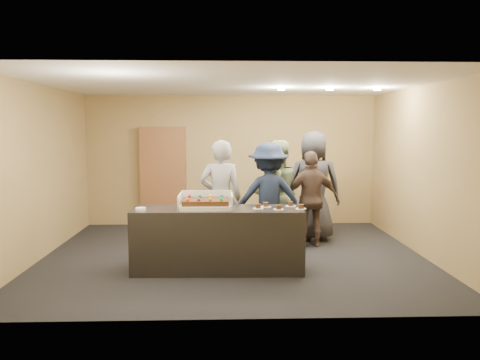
{
  "coord_description": "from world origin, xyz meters",
  "views": [
    {
      "loc": [
        -0.14,
        -7.29,
        2.03
      ],
      "look_at": [
        0.1,
        0.0,
        1.22
      ],
      "focal_mm": 35.0,
      "sensor_mm": 36.0,
      "label": 1
    }
  ],
  "objects_px": {
    "person_server_grey": "(221,198)",
    "person_sage_man": "(276,193)",
    "person_dark_suit": "(313,186)",
    "sheet_cake": "(206,202)",
    "person_brown_extra": "(311,199)",
    "person_navy_man": "(268,197)",
    "cake_box": "(206,205)",
    "serving_counter": "(218,239)",
    "storage_cabinet": "(163,176)",
    "plate_stack": "(141,209)"
  },
  "relations": [
    {
      "from": "person_server_grey",
      "to": "person_sage_man",
      "type": "relative_size",
      "value": 1.01
    },
    {
      "from": "person_sage_man",
      "to": "person_dark_suit",
      "type": "relative_size",
      "value": 0.92
    },
    {
      "from": "sheet_cake",
      "to": "person_brown_extra",
      "type": "bearing_deg",
      "value": 37.24
    },
    {
      "from": "person_navy_man",
      "to": "person_sage_man",
      "type": "bearing_deg",
      "value": -118.5
    },
    {
      "from": "sheet_cake",
      "to": "person_server_grey",
      "type": "height_order",
      "value": "person_server_grey"
    },
    {
      "from": "cake_box",
      "to": "person_brown_extra",
      "type": "height_order",
      "value": "person_brown_extra"
    },
    {
      "from": "serving_counter",
      "to": "cake_box",
      "type": "bearing_deg",
      "value": 171.87
    },
    {
      "from": "storage_cabinet",
      "to": "plate_stack",
      "type": "relative_size",
      "value": 14.08
    },
    {
      "from": "cake_box",
      "to": "person_sage_man",
      "type": "relative_size",
      "value": 0.41
    },
    {
      "from": "person_server_grey",
      "to": "person_brown_extra",
      "type": "xyz_separation_m",
      "value": [
        1.55,
        0.52,
        -0.1
      ]
    },
    {
      "from": "cake_box",
      "to": "sheet_cake",
      "type": "distance_m",
      "value": 0.06
    },
    {
      "from": "serving_counter",
      "to": "storage_cabinet",
      "type": "height_order",
      "value": "storage_cabinet"
    },
    {
      "from": "serving_counter",
      "to": "person_dark_suit",
      "type": "bearing_deg",
      "value": 47.89
    },
    {
      "from": "storage_cabinet",
      "to": "sheet_cake",
      "type": "bearing_deg",
      "value": -72.28
    },
    {
      "from": "person_sage_man",
      "to": "person_brown_extra",
      "type": "relative_size",
      "value": 1.11
    },
    {
      "from": "person_server_grey",
      "to": "person_dark_suit",
      "type": "height_order",
      "value": "person_dark_suit"
    },
    {
      "from": "plate_stack",
      "to": "person_server_grey",
      "type": "xyz_separation_m",
      "value": [
        1.1,
        0.93,
        0.0
      ]
    },
    {
      "from": "sheet_cake",
      "to": "person_dark_suit",
      "type": "relative_size",
      "value": 0.32
    },
    {
      "from": "serving_counter",
      "to": "person_server_grey",
      "type": "relative_size",
      "value": 1.3
    },
    {
      "from": "plate_stack",
      "to": "person_server_grey",
      "type": "distance_m",
      "value": 1.44
    },
    {
      "from": "person_sage_man",
      "to": "person_navy_man",
      "type": "xyz_separation_m",
      "value": [
        -0.17,
        -0.37,
        -0.01
      ]
    },
    {
      "from": "serving_counter",
      "to": "sheet_cake",
      "type": "relative_size",
      "value": 3.72
    },
    {
      "from": "person_brown_extra",
      "to": "storage_cabinet",
      "type": "bearing_deg",
      "value": -42.53
    },
    {
      "from": "person_sage_man",
      "to": "serving_counter",
      "type": "bearing_deg",
      "value": 33.88
    },
    {
      "from": "sheet_cake",
      "to": "person_sage_man",
      "type": "xyz_separation_m",
      "value": [
        1.16,
        1.43,
        -0.09
      ]
    },
    {
      "from": "storage_cabinet",
      "to": "person_navy_man",
      "type": "relative_size",
      "value": 1.15
    },
    {
      "from": "cake_box",
      "to": "person_server_grey",
      "type": "relative_size",
      "value": 0.41
    },
    {
      "from": "person_brown_extra",
      "to": "cake_box",
      "type": "bearing_deg",
      "value": 27.71
    },
    {
      "from": "cake_box",
      "to": "sheet_cake",
      "type": "relative_size",
      "value": 1.17
    },
    {
      "from": "cake_box",
      "to": "person_navy_man",
      "type": "xyz_separation_m",
      "value": [
        0.99,
        1.03,
        -0.05
      ]
    },
    {
      "from": "serving_counter",
      "to": "person_sage_man",
      "type": "xyz_separation_m",
      "value": [
        0.99,
        1.43,
        0.46
      ]
    },
    {
      "from": "cake_box",
      "to": "plate_stack",
      "type": "relative_size",
      "value": 5.16
    },
    {
      "from": "serving_counter",
      "to": "person_navy_man",
      "type": "xyz_separation_m",
      "value": [
        0.82,
        1.06,
        0.45
      ]
    },
    {
      "from": "sheet_cake",
      "to": "person_server_grey",
      "type": "relative_size",
      "value": 0.35
    },
    {
      "from": "storage_cabinet",
      "to": "plate_stack",
      "type": "xyz_separation_m",
      "value": [
        0.12,
        -3.29,
        -0.11
      ]
    },
    {
      "from": "serving_counter",
      "to": "cake_box",
      "type": "relative_size",
      "value": 3.18
    },
    {
      "from": "person_server_grey",
      "to": "person_brown_extra",
      "type": "distance_m",
      "value": 1.64
    },
    {
      "from": "person_server_grey",
      "to": "person_dark_suit",
      "type": "xyz_separation_m",
      "value": [
        1.67,
        1.0,
        0.07
      ]
    },
    {
      "from": "plate_stack",
      "to": "person_brown_extra",
      "type": "relative_size",
      "value": 0.09
    },
    {
      "from": "person_server_grey",
      "to": "person_sage_man",
      "type": "height_order",
      "value": "person_server_grey"
    },
    {
      "from": "person_server_grey",
      "to": "person_dark_suit",
      "type": "bearing_deg",
      "value": -149.83
    },
    {
      "from": "serving_counter",
      "to": "storage_cabinet",
      "type": "xyz_separation_m",
      "value": [
        -1.18,
        3.17,
        0.58
      ]
    },
    {
      "from": "plate_stack",
      "to": "person_brown_extra",
      "type": "height_order",
      "value": "person_brown_extra"
    },
    {
      "from": "serving_counter",
      "to": "person_server_grey",
      "type": "height_order",
      "value": "person_server_grey"
    },
    {
      "from": "storage_cabinet",
      "to": "person_brown_extra",
      "type": "distance_m",
      "value": 3.32
    },
    {
      "from": "person_server_grey",
      "to": "person_navy_man",
      "type": "xyz_separation_m",
      "value": [
        0.78,
        0.25,
        -0.02
      ]
    },
    {
      "from": "person_server_grey",
      "to": "person_brown_extra",
      "type": "relative_size",
      "value": 1.12
    },
    {
      "from": "cake_box",
      "to": "plate_stack",
      "type": "distance_m",
      "value": 0.91
    },
    {
      "from": "person_server_grey",
      "to": "person_navy_man",
      "type": "bearing_deg",
      "value": -162.88
    },
    {
      "from": "plate_stack",
      "to": "person_sage_man",
      "type": "relative_size",
      "value": 0.08
    }
  ]
}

